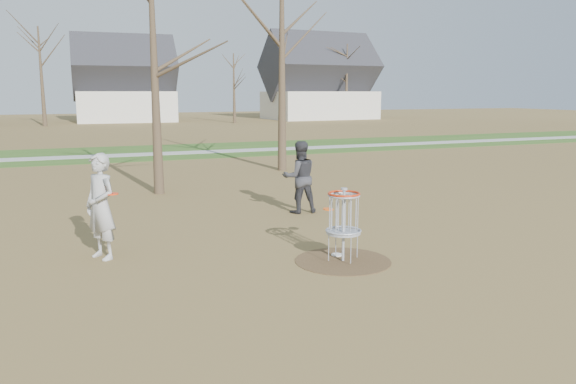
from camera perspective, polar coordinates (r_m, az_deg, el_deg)
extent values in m
plane|color=brown|center=(10.62, 5.59, -7.00)|extent=(160.00, 160.00, 0.00)
cube|color=#2D5119|center=(30.51, -13.04, 3.99)|extent=(160.00, 8.00, 0.01)
cube|color=#9E9E99|center=(29.52, -12.73, 3.83)|extent=(160.00, 1.50, 0.01)
cylinder|color=#47331E|center=(10.62, 5.59, -6.97)|extent=(1.80, 1.80, 0.01)
imported|color=#A7A7A7|center=(11.08, -18.49, -1.41)|extent=(0.79, 0.87, 2.01)
imported|color=#323237|center=(14.58, 1.18, 1.53)|extent=(0.98, 0.80, 1.88)
cylinder|color=white|center=(10.94, 4.99, -6.37)|extent=(0.22, 0.22, 0.02)
cylinder|color=#FF570D|center=(11.63, 4.11, -1.75)|extent=(0.22, 0.22, 0.05)
cylinder|color=#FF350D|center=(10.81, -17.42, -0.18)|extent=(0.22, 0.22, 0.02)
cylinder|color=#9EA3AD|center=(10.44, 5.66, -3.46)|extent=(0.05, 0.05, 1.35)
cylinder|color=#9EA3AD|center=(10.47, 5.64, -4.12)|extent=(0.64, 0.64, 0.04)
torus|color=#9EA3AD|center=(10.32, 5.71, -0.35)|extent=(0.60, 0.60, 0.04)
torus|color=red|center=(10.31, 5.71, -0.16)|extent=(0.60, 0.60, 0.04)
cone|color=#382B1E|center=(17.70, -13.42, 11.89)|extent=(0.32, 0.32, 7.50)
cone|color=#382B1E|center=(22.57, -0.62, 12.99)|extent=(0.36, 0.36, 8.50)
cone|color=#382B1E|center=(57.00, -23.76, 10.66)|extent=(0.40, 0.40, 9.00)
cone|color=#382B1E|center=(58.43, -5.51, 10.43)|extent=(0.32, 0.32, 7.00)
cone|color=#382B1E|center=(65.63, 5.98, 11.04)|extent=(0.38, 0.38, 8.50)
cube|color=silver|center=(63.35, -16.13, 8.34)|extent=(10.24, 7.34, 3.20)
pyramid|color=#2D2D33|center=(63.36, -16.28, 11.39)|extent=(10.74, 7.36, 3.55)
cube|color=silver|center=(67.43, 3.21, 8.80)|extent=(12.40, 8.62, 3.20)
pyramid|color=#2D2D33|center=(67.44, 3.24, 11.88)|extent=(13.00, 8.65, 4.06)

